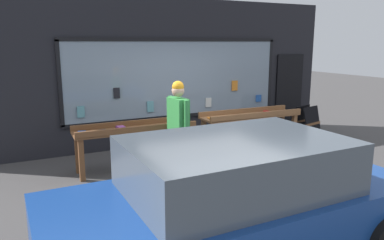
{
  "coord_description": "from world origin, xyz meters",
  "views": [
    {
      "loc": [
        -3.47,
        -5.92,
        2.44
      ],
      "look_at": [
        -0.22,
        0.63,
        0.91
      ],
      "focal_mm": 35.0,
      "sensor_mm": 36.0,
      "label": 1
    }
  ],
  "objects_px": {
    "display_table_left": "(135,133)",
    "person_browsing": "(178,120)",
    "sandwich_board_sign": "(306,123)",
    "display_table_right": "(251,119)",
    "parked_car": "(235,198)",
    "small_dog": "(199,159)"
  },
  "relations": [
    {
      "from": "display_table_left",
      "to": "person_browsing",
      "type": "bearing_deg",
      "value": -46.21
    },
    {
      "from": "person_browsing",
      "to": "sandwich_board_sign",
      "type": "distance_m",
      "value": 4.1
    },
    {
      "from": "display_table_right",
      "to": "person_browsing",
      "type": "height_order",
      "value": "person_browsing"
    },
    {
      "from": "display_table_left",
      "to": "display_table_right",
      "type": "xyz_separation_m",
      "value": [
        2.68,
        0.0,
        0.02
      ]
    },
    {
      "from": "sandwich_board_sign",
      "to": "display_table_right",
      "type": "bearing_deg",
      "value": 173.91
    },
    {
      "from": "display_table_right",
      "to": "parked_car",
      "type": "height_order",
      "value": "parked_car"
    },
    {
      "from": "display_table_left",
      "to": "sandwich_board_sign",
      "type": "relative_size",
      "value": 2.72
    },
    {
      "from": "display_table_left",
      "to": "small_dog",
      "type": "distance_m",
      "value": 1.33
    },
    {
      "from": "display_table_left",
      "to": "small_dog",
      "type": "relative_size",
      "value": 4.09
    },
    {
      "from": "display_table_left",
      "to": "sandwich_board_sign",
      "type": "xyz_separation_m",
      "value": [
        4.57,
        0.26,
        -0.29
      ]
    },
    {
      "from": "person_browsing",
      "to": "small_dog",
      "type": "xyz_separation_m",
      "value": [
        0.36,
        -0.13,
        -0.76
      ]
    },
    {
      "from": "parked_car",
      "to": "small_dog",
      "type": "bearing_deg",
      "value": 70.19
    },
    {
      "from": "person_browsing",
      "to": "parked_car",
      "type": "height_order",
      "value": "person_browsing"
    },
    {
      "from": "display_table_right",
      "to": "person_browsing",
      "type": "bearing_deg",
      "value": -162.61
    },
    {
      "from": "display_table_left",
      "to": "display_table_right",
      "type": "height_order",
      "value": "display_table_right"
    },
    {
      "from": "display_table_left",
      "to": "sandwich_board_sign",
      "type": "bearing_deg",
      "value": 3.28
    },
    {
      "from": "parked_car",
      "to": "sandwich_board_sign",
      "type": "bearing_deg",
      "value": 38.91
    },
    {
      "from": "display_table_right",
      "to": "parked_car",
      "type": "distance_m",
      "value": 4.37
    },
    {
      "from": "person_browsing",
      "to": "display_table_right",
      "type": "bearing_deg",
      "value": -77.34
    },
    {
      "from": "parked_car",
      "to": "person_browsing",
      "type": "bearing_deg",
      "value": 77.78
    },
    {
      "from": "display_table_right",
      "to": "sandwich_board_sign",
      "type": "bearing_deg",
      "value": 7.89
    },
    {
      "from": "sandwich_board_sign",
      "to": "parked_car",
      "type": "height_order",
      "value": "parked_car"
    }
  ]
}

